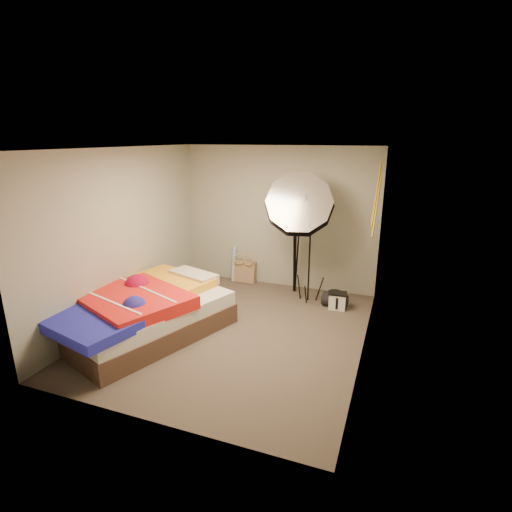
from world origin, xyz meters
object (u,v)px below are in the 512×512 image
at_px(camera_tripod, 295,256).
at_px(bed, 143,311).
at_px(photo_umbrella, 299,206).
at_px(wrapping_roll, 234,264).
at_px(camera_case, 337,301).
at_px(duffel_bag, 335,300).
at_px(tote_bag, 245,272).

bearing_deg(camera_tripod, bed, -124.89).
height_order(bed, photo_umbrella, photo_umbrella).
height_order(wrapping_roll, camera_case, wrapping_roll).
height_order(duffel_bag, photo_umbrella, photo_umbrella).
bearing_deg(camera_tripod, tote_bag, 172.19).
distance_m(tote_bag, camera_case, 1.94).
bearing_deg(wrapping_roll, camera_tripod, -6.38).
xyz_separation_m(camera_case, camera_tripod, (-0.84, 0.50, 0.52)).
bearing_deg(duffel_bag, camera_case, -41.27).
height_order(wrapping_roll, bed, wrapping_roll).
xyz_separation_m(bed, camera_tripod, (1.56, 2.24, 0.32)).
xyz_separation_m(tote_bag, duffel_bag, (1.78, -0.57, -0.09)).
xyz_separation_m(wrapping_roll, photo_umbrella, (1.39, -0.61, 1.28)).
distance_m(wrapping_roll, camera_case, 2.17).
distance_m(tote_bag, bed, 2.45).
bearing_deg(duffel_bag, camera_tripod, 160.97).
xyz_separation_m(tote_bag, wrapping_roll, (-0.23, 0.00, 0.13)).
bearing_deg(camera_case, wrapping_roll, 159.03).
bearing_deg(camera_tripod, wrapping_roll, 173.62).
distance_m(tote_bag, duffel_bag, 1.88).
bearing_deg(bed, camera_tripod, 55.11).
distance_m(tote_bag, wrapping_roll, 0.26).
relative_size(wrapping_roll, bed, 0.25).
xyz_separation_m(tote_bag, photo_umbrella, (1.16, -0.61, 1.41)).
bearing_deg(camera_tripod, camera_case, -30.73).
height_order(tote_bag, camera_case, tote_bag).
bearing_deg(duffel_bag, tote_bag, 172.11).
bearing_deg(bed, wrapping_roll, 81.83).
distance_m(wrapping_roll, duffel_bag, 2.10).
xyz_separation_m(wrapping_roll, camera_case, (2.06, -0.64, -0.20)).
relative_size(wrapping_roll, photo_umbrella, 0.30).
xyz_separation_m(tote_bag, bed, (-0.57, -2.38, 0.12)).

